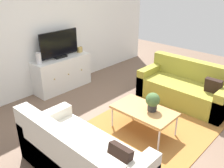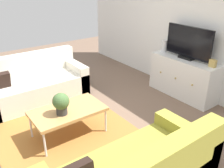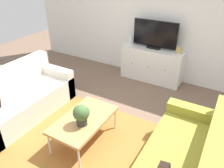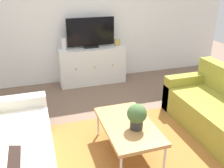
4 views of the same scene
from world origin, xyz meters
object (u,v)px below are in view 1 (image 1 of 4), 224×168
(couch_left_side, at_px, (79,159))
(potted_plant, at_px, (153,101))
(tv_console, at_px, (62,73))
(mantel_clock, at_px, (80,50))
(glass_vase, at_px, (39,58))
(couch_right_side, at_px, (186,89))
(flat_screen_tv, at_px, (59,44))
(coffee_table, at_px, (144,111))

(couch_left_side, height_order, potted_plant, couch_left_side)
(tv_console, bearing_deg, couch_left_side, -122.64)
(potted_plant, bearing_deg, tv_console, 88.47)
(mantel_clock, bearing_deg, potted_plant, -103.83)
(couch_left_side, xyz_separation_m, glass_vase, (0.98, 2.37, 0.58))
(couch_left_side, distance_m, glass_vase, 2.63)
(couch_left_side, relative_size, tv_console, 1.36)
(couch_left_side, distance_m, couch_right_side, 2.87)
(tv_console, bearing_deg, potted_plant, -91.53)
(potted_plant, xyz_separation_m, mantel_clock, (0.61, 2.49, 0.21))
(tv_console, bearing_deg, flat_screen_tv, 90.00)
(tv_console, relative_size, glass_vase, 5.73)
(tv_console, bearing_deg, coffee_table, -92.99)
(potted_plant, bearing_deg, mantel_clock, 76.17)
(mantel_clock, bearing_deg, tv_console, -180.00)
(couch_right_side, height_order, tv_console, couch_right_side)
(potted_plant, relative_size, flat_screen_tv, 0.33)
(couch_right_side, xyz_separation_m, coffee_table, (-1.47, 0.00, 0.11))
(flat_screen_tv, height_order, mantel_clock, flat_screen_tv)
(coffee_table, distance_m, tv_console, 2.38)
(coffee_table, distance_m, potted_plant, 0.24)
(glass_vase, bearing_deg, couch_left_side, -112.32)
(flat_screen_tv, height_order, glass_vase, flat_screen_tv)
(couch_left_side, distance_m, coffee_table, 1.40)
(tv_console, bearing_deg, mantel_clock, 0.00)
(flat_screen_tv, bearing_deg, couch_right_side, -60.68)
(potted_plant, distance_m, mantel_clock, 2.57)
(tv_console, relative_size, mantel_clock, 10.25)
(couch_left_side, relative_size, glass_vase, 7.80)
(couch_right_side, relative_size, glass_vase, 7.80)
(tv_console, distance_m, glass_vase, 0.73)
(coffee_table, bearing_deg, mantel_clock, 74.24)
(tv_console, relative_size, flat_screen_tv, 1.41)
(flat_screen_tv, bearing_deg, potted_plant, -91.52)
(coffee_table, relative_size, flat_screen_tv, 1.08)
(glass_vase, bearing_deg, potted_plant, -79.09)
(coffee_table, xyz_separation_m, glass_vase, (-0.42, 2.37, 0.47))
(flat_screen_tv, distance_m, mantel_clock, 0.59)
(potted_plant, xyz_separation_m, glass_vase, (-0.48, 2.49, 0.26))
(tv_console, distance_m, mantel_clock, 0.70)
(glass_vase, bearing_deg, tv_console, -0.00)
(coffee_table, xyz_separation_m, mantel_clock, (0.67, 2.37, 0.42))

